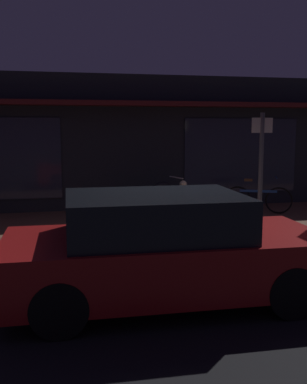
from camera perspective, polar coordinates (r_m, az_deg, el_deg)
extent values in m
plane|color=black|center=(7.06, 2.50, -10.43)|extent=(60.00, 60.00, 0.00)
cube|color=brown|center=(9.87, -1.91, -4.59)|extent=(18.00, 4.00, 0.15)
cube|color=black|center=(12.99, -4.63, 6.13)|extent=(18.00, 2.80, 3.60)
cube|color=#262838|center=(12.48, 11.05, 4.55)|extent=(3.20, 0.04, 2.00)
cube|color=#591919|center=(11.37, -3.58, 11.15)|extent=(16.20, 0.50, 0.12)
cylinder|color=black|center=(10.05, -2.23, -2.17)|extent=(0.61, 0.30, 0.60)
cylinder|color=black|center=(10.61, 3.01, -1.63)|extent=(0.61, 0.30, 0.60)
cube|color=black|center=(10.27, 0.46, -0.36)|extent=(1.13, 0.61, 0.36)
ellipsoid|color=black|center=(10.32, 1.18, 0.80)|extent=(0.49, 0.37, 0.20)
sphere|color=#F9EDB7|center=(10.63, 3.79, 1.00)|extent=(0.18, 0.18, 0.18)
cylinder|color=gray|center=(10.50, 2.90, 1.85)|extent=(0.20, 0.53, 0.03)
torus|color=black|center=(11.42, 10.61, -0.91)|extent=(0.62, 0.29, 0.66)
torus|color=black|center=(11.46, 15.61, -1.04)|extent=(0.62, 0.29, 0.66)
cube|color=#1E478C|center=(11.40, 13.15, 0.12)|extent=(0.84, 0.39, 0.06)
cube|color=brown|center=(11.36, 11.94, 1.50)|extent=(0.22, 0.15, 0.06)
cylinder|color=#1E478C|center=(11.38, 15.32, 1.80)|extent=(0.19, 0.40, 0.02)
cylinder|color=#47474C|center=(9.40, 13.43, 2.43)|extent=(0.09, 0.09, 2.40)
cube|color=beige|center=(9.36, 13.62, 8.23)|extent=(0.44, 0.03, 0.30)
cylinder|color=black|center=(7.04, 11.05, -7.90)|extent=(0.64, 0.23, 0.64)
cylinder|color=black|center=(5.70, 17.05, -11.99)|extent=(0.64, 0.23, 0.64)
cylinder|color=black|center=(6.56, -11.71, -9.13)|extent=(0.64, 0.23, 0.64)
cylinder|color=black|center=(5.09, -11.90, -14.31)|extent=(0.64, 0.23, 0.64)
cube|color=maroon|center=(5.87, 1.59, -8.67)|extent=(4.14, 1.84, 0.68)
cube|color=black|center=(5.71, 0.14, -3.46)|extent=(2.23, 1.64, 0.64)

